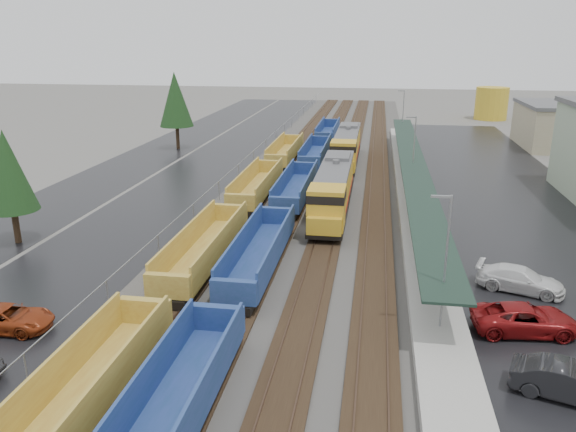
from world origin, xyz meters
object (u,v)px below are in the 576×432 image
(well_string_yellow, at_px, (205,249))
(parked_car_east_c, at_px, (520,280))
(parked_car_east_b, at_px, (525,319))
(storage_tank, at_px, (491,103))
(well_string_blue, at_px, (281,215))
(parked_car_west_c, at_px, (7,318))
(parked_car_east_a, at_px, (569,382))
(locomotive_lead, at_px, (333,189))
(locomotive_trail, at_px, (347,147))

(well_string_yellow, height_order, parked_car_east_c, well_string_yellow)
(parked_car_east_b, bearing_deg, storage_tank, -14.40)
(well_string_blue, distance_m, parked_car_west_c, 22.91)
(parked_car_east_b, bearing_deg, parked_car_east_a, 179.05)
(parked_car_east_b, distance_m, parked_car_east_c, 5.62)
(locomotive_lead, xyz_separation_m, parked_car_west_c, (-16.04, -24.35, -1.65))
(locomotive_trail, xyz_separation_m, parked_car_east_c, (13.14, -35.64, -1.56))
(well_string_yellow, height_order, storage_tank, storage_tank)
(locomotive_lead, height_order, well_string_blue, locomotive_lead)
(parked_car_west_c, bearing_deg, locomotive_trail, -21.68)
(locomotive_lead, relative_size, parked_car_east_b, 3.40)
(well_string_blue, xyz_separation_m, parked_car_east_a, (16.65, -21.26, -0.40))
(storage_tank, xyz_separation_m, parked_car_east_c, (-12.73, -82.82, -2.37))
(parked_car_east_b, bearing_deg, locomotive_trail, 10.88)
(locomotive_lead, distance_m, parked_car_east_a, 29.07)
(locomotive_trail, height_order, parked_car_east_c, locomotive_trail)
(well_string_blue, bearing_deg, parked_car_east_a, -51.93)
(storage_tank, bearing_deg, parked_car_east_a, -97.98)
(parked_car_east_b, bearing_deg, parked_car_east_c, -15.56)
(parked_car_east_b, bearing_deg, well_string_yellow, 66.32)
(well_string_yellow, bearing_deg, locomotive_trail, 76.98)
(parked_car_west_c, distance_m, parked_car_east_a, 28.75)
(well_string_yellow, relative_size, parked_car_east_c, 16.14)
(locomotive_lead, relative_size, parked_car_west_c, 3.86)
(locomotive_lead, bearing_deg, parked_car_east_a, -64.16)
(parked_car_east_a, bearing_deg, parked_car_west_c, 104.69)
(storage_tank, distance_m, parked_car_east_b, 89.44)
(locomotive_trail, relative_size, well_string_blue, 0.19)
(parked_car_east_b, bearing_deg, locomotive_lead, 25.51)
(well_string_yellow, xyz_separation_m, parked_car_west_c, (-8.04, -10.77, -0.53))
(locomotive_trail, relative_size, parked_car_east_c, 3.60)
(locomotive_trail, xyz_separation_m, parked_car_east_a, (12.65, -47.13, -1.53))
(well_string_yellow, distance_m, well_string_blue, 9.59)
(parked_car_east_b, bearing_deg, well_string_blue, 40.98)
(parked_car_east_c, bearing_deg, parked_car_east_a, -163.75)
(locomotive_lead, bearing_deg, well_string_blue, -129.44)
(locomotive_lead, distance_m, storage_tank, 72.93)
(locomotive_trail, bearing_deg, well_string_blue, -98.79)
(storage_tank, xyz_separation_m, parked_car_east_b, (-13.71, -88.35, -2.36))
(parked_car_east_b, bearing_deg, parked_car_west_c, 92.84)
(locomotive_lead, xyz_separation_m, parked_car_east_c, (13.14, -14.64, -1.56))
(well_string_yellow, height_order, parked_car_east_b, well_string_yellow)
(locomotive_trail, relative_size, parked_car_west_c, 3.86)
(locomotive_lead, height_order, parked_car_east_b, locomotive_lead)
(storage_tank, relative_size, parked_car_east_a, 1.27)
(storage_tank, distance_m, parked_car_east_c, 83.82)
(locomotive_lead, bearing_deg, well_string_yellow, -120.50)
(locomotive_trail, height_order, parked_car_east_a, locomotive_trail)
(locomotive_lead, bearing_deg, parked_car_east_b, -58.90)
(locomotive_lead, distance_m, parked_car_west_c, 29.21)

